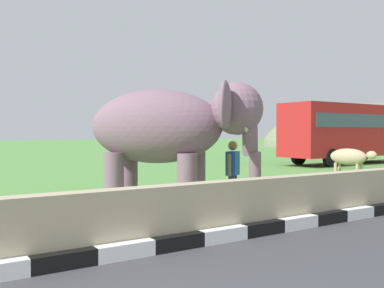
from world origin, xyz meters
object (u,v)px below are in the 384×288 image
(bus_red, at_px, (349,129))
(cow_near, at_px, (349,157))
(elephant, at_px, (171,129))
(person_handler, at_px, (233,171))

(bus_red, height_order, cow_near, bus_red)
(elephant, height_order, person_handler, elephant)
(person_handler, bearing_deg, bus_red, 28.20)
(elephant, bearing_deg, person_handler, -8.81)
(bus_red, bearing_deg, person_handler, -151.80)
(person_handler, height_order, bus_red, bus_red)
(person_handler, bearing_deg, elephant, 171.19)
(elephant, xyz_separation_m, person_handler, (1.60, -0.25, -1.02))
(elephant, height_order, cow_near, elephant)
(elephant, distance_m, cow_near, 10.03)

